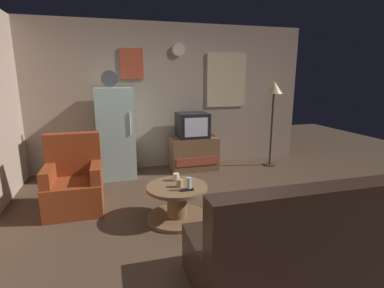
% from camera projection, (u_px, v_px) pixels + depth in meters
% --- Properties ---
extents(ground_plane, '(12.00, 12.00, 0.00)m').
position_uv_depth(ground_plane, '(214.00, 222.00, 3.46)').
color(ground_plane, '#4C3828').
extents(wall_with_art, '(5.20, 0.12, 2.61)m').
position_uv_depth(wall_with_art, '(171.00, 97.00, 5.47)').
color(wall_with_art, tan).
rests_on(wall_with_art, ground_plane).
extents(fridge, '(0.60, 0.62, 1.77)m').
position_uv_depth(fridge, '(116.00, 133.00, 4.93)').
color(fridge, silver).
rests_on(fridge, ground_plane).
extents(tv_stand, '(0.84, 0.53, 0.60)m').
position_uv_depth(tv_stand, '(193.00, 153.00, 5.42)').
color(tv_stand, brown).
rests_on(tv_stand, ground_plane).
extents(crt_tv, '(0.54, 0.51, 0.44)m').
position_uv_depth(crt_tv, '(192.00, 125.00, 5.30)').
color(crt_tv, black).
rests_on(crt_tv, tv_stand).
extents(standing_lamp, '(0.32, 0.32, 1.59)m').
position_uv_depth(standing_lamp, '(274.00, 94.00, 5.42)').
color(standing_lamp, '#332D28').
rests_on(standing_lamp, ground_plane).
extents(coffee_table, '(0.72, 0.72, 0.42)m').
position_uv_depth(coffee_table, '(177.00, 203.00, 3.50)').
color(coffee_table, brown).
rests_on(coffee_table, ground_plane).
extents(wine_glass, '(0.05, 0.05, 0.15)m').
position_uv_depth(wine_glass, '(189.00, 184.00, 3.31)').
color(wine_glass, silver).
rests_on(wine_glass, coffee_table).
extents(mug_ceramic_white, '(0.08, 0.08, 0.09)m').
position_uv_depth(mug_ceramic_white, '(176.00, 177.00, 3.63)').
color(mug_ceramic_white, silver).
rests_on(mug_ceramic_white, coffee_table).
extents(mug_ceramic_tan, '(0.08, 0.08, 0.09)m').
position_uv_depth(mug_ceramic_tan, '(180.00, 183.00, 3.42)').
color(mug_ceramic_tan, tan).
rests_on(mug_ceramic_tan, coffee_table).
extents(remote_control, '(0.15, 0.05, 0.02)m').
position_uv_depth(remote_control, '(187.00, 190.00, 3.31)').
color(remote_control, black).
rests_on(remote_control, coffee_table).
extents(armchair, '(0.68, 0.68, 0.96)m').
position_uv_depth(armchair, '(74.00, 184.00, 3.77)').
color(armchair, maroon).
rests_on(armchair, ground_plane).
extents(couch, '(1.70, 0.80, 0.92)m').
position_uv_depth(couch, '(296.00, 247.00, 2.41)').
color(couch, black).
rests_on(couch, ground_plane).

